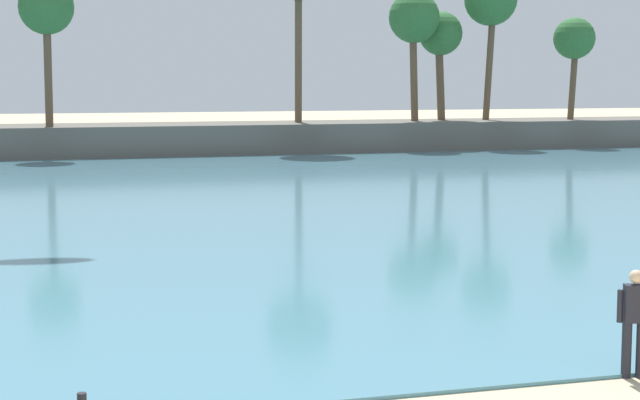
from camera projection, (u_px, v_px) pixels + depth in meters
The scene contains 3 objects.
sea at pixel (114, 161), 57.47m from camera, with size 220.00×88.87×0.06m, color teal.
palm_headland at pixel (105, 106), 61.38m from camera, with size 97.90×6.36×13.36m.
person_at_waterline at pixel (635, 320), 16.02m from camera, with size 0.53×0.29×1.67m.
Camera 1 is at (-5.59, -7.56, 4.55)m, focal length 59.50 mm.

